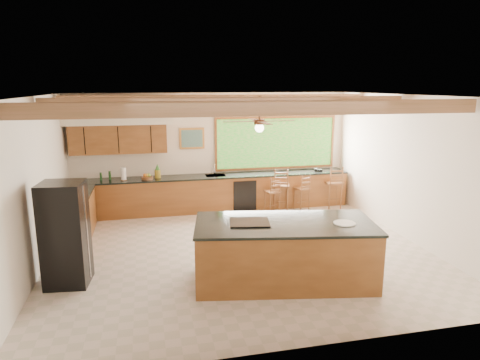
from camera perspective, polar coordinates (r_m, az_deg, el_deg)
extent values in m
plane|color=beige|center=(8.51, 0.04, -9.46)|extent=(7.20, 7.20, 0.00)
cube|color=silver|center=(11.21, -3.60, 3.87)|extent=(7.20, 0.04, 3.00)
cube|color=silver|center=(5.06, 8.18, -7.13)|extent=(7.20, 0.04, 3.00)
cube|color=silver|center=(8.10, -25.66, -0.76)|extent=(0.04, 6.50, 3.00)
cube|color=silver|center=(9.51, 21.72, 1.42)|extent=(0.04, 6.50, 3.00)
cube|color=#9F794F|center=(7.89, 0.04, 11.16)|extent=(7.20, 6.50, 0.04)
cube|color=#A77153|center=(6.35, 3.25, 9.53)|extent=(7.10, 0.15, 0.22)
cube|color=#A77153|center=(8.38, -0.72, 10.29)|extent=(7.10, 0.15, 0.22)
cube|color=#A77153|center=(10.15, -2.85, 10.68)|extent=(7.10, 0.15, 0.22)
cube|color=brown|center=(10.85, -15.87, 5.26)|extent=(2.30, 0.35, 0.70)
cube|color=silver|center=(10.73, -16.08, 8.39)|extent=(2.60, 0.50, 0.48)
cylinder|color=#FFEABF|center=(10.81, -19.74, 6.95)|extent=(0.10, 0.10, 0.01)
cylinder|color=#FFEABF|center=(10.73, -12.25, 7.36)|extent=(0.10, 0.10, 0.01)
cube|color=#76BF44|center=(11.54, 4.80, 4.96)|extent=(3.20, 0.04, 1.30)
cube|color=#BA7D38|center=(11.06, -6.43, 5.53)|extent=(0.64, 0.03, 0.54)
cube|color=#417657|center=(11.04, -6.42, 5.52)|extent=(0.54, 0.01, 0.44)
cube|color=brown|center=(11.09, -3.25, -1.81)|extent=(7.00, 0.65, 0.88)
cube|color=black|center=(10.99, -3.28, 0.51)|extent=(7.04, 0.69, 0.04)
cube|color=brown|center=(9.58, -21.32, -5.02)|extent=(0.65, 2.35, 0.88)
cube|color=black|center=(9.46, -21.54, -2.36)|extent=(0.69, 2.39, 0.04)
cube|color=black|center=(10.92, 0.66, -2.13)|extent=(0.60, 0.02, 0.78)
cube|color=silver|center=(10.99, -3.28, 0.54)|extent=(0.50, 0.38, 0.03)
cylinder|color=silver|center=(11.15, -3.46, 1.58)|extent=(0.03, 0.03, 0.30)
cylinder|color=silver|center=(11.03, -3.39, 2.15)|extent=(0.03, 0.20, 0.03)
cylinder|color=white|center=(10.76, -15.28, 0.78)|extent=(0.13, 0.13, 0.31)
cylinder|color=#1C471D|center=(10.94, -18.06, 0.46)|extent=(0.05, 0.05, 0.19)
cylinder|color=#1C471D|center=(10.94, -16.97, 0.59)|extent=(0.06, 0.06, 0.21)
cube|color=black|center=(11.67, 10.39, 1.36)|extent=(0.23, 0.20, 0.09)
cube|color=brown|center=(7.19, 5.92, -9.65)|extent=(3.05, 1.80, 0.97)
cube|color=black|center=(7.01, 6.02, -5.82)|extent=(3.10, 1.85, 0.04)
cube|color=black|center=(6.94, 1.27, -5.66)|extent=(0.72, 0.61, 0.02)
cylinder|color=white|center=(7.11, 13.76, -5.61)|extent=(0.35, 0.35, 0.02)
cube|color=black|center=(7.47, -22.27, -6.70)|extent=(0.73, 0.71, 1.70)
cube|color=silver|center=(7.41, -19.74, -6.63)|extent=(0.02, 0.05, 1.56)
cube|color=brown|center=(10.79, 4.33, -1.53)|extent=(0.41, 0.41, 0.04)
cylinder|color=brown|center=(10.71, 3.82, -3.26)|extent=(0.03, 0.03, 0.55)
cylinder|color=brown|center=(10.78, 5.18, -3.17)|extent=(0.03, 0.03, 0.55)
cylinder|color=brown|center=(10.95, 3.43, -2.89)|extent=(0.03, 0.03, 0.55)
cylinder|color=brown|center=(11.03, 4.76, -2.81)|extent=(0.03, 0.03, 0.55)
cube|color=brown|center=(10.98, 5.51, -0.69)|extent=(0.52, 0.52, 0.04)
cylinder|color=brown|center=(10.87, 4.93, -2.73)|extent=(0.04, 0.04, 0.66)
cylinder|color=brown|center=(10.97, 6.53, -2.63)|extent=(0.04, 0.04, 0.66)
cylinder|color=brown|center=(11.16, 4.44, -2.31)|extent=(0.04, 0.04, 0.66)
cylinder|color=brown|center=(11.26, 6.00, -2.21)|extent=(0.04, 0.04, 0.66)
cube|color=brown|center=(11.50, 12.38, -0.33)|extent=(0.43, 0.43, 0.04)
cylinder|color=brown|center=(11.38, 11.91, -2.27)|extent=(0.04, 0.04, 0.66)
cylinder|color=brown|center=(11.51, 13.36, -2.17)|extent=(0.04, 0.04, 0.66)
cylinder|color=brown|center=(11.66, 11.26, -1.88)|extent=(0.04, 0.04, 0.66)
cylinder|color=brown|center=(11.79, 12.68, -1.79)|extent=(0.04, 0.04, 0.66)
cube|color=brown|center=(11.19, 8.27, -1.11)|extent=(0.43, 0.43, 0.04)
cylinder|color=brown|center=(11.10, 7.82, -2.78)|extent=(0.03, 0.03, 0.55)
cylinder|color=brown|center=(11.19, 9.11, -2.69)|extent=(0.03, 0.03, 0.55)
cylinder|color=brown|center=(11.34, 7.35, -2.43)|extent=(0.03, 0.03, 0.55)
cylinder|color=brown|center=(11.43, 8.61, -2.35)|extent=(0.03, 0.03, 0.55)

